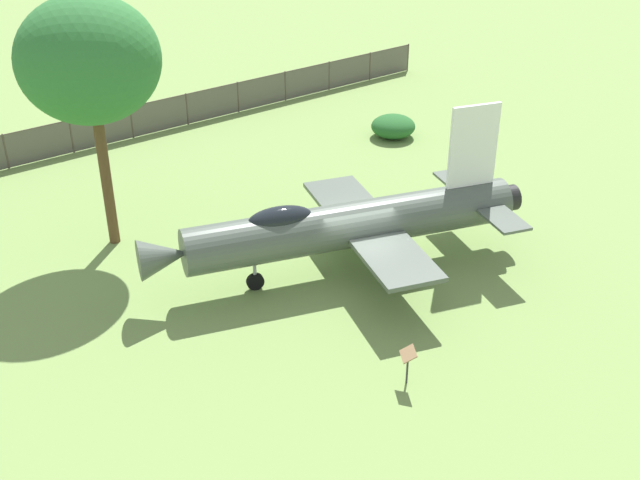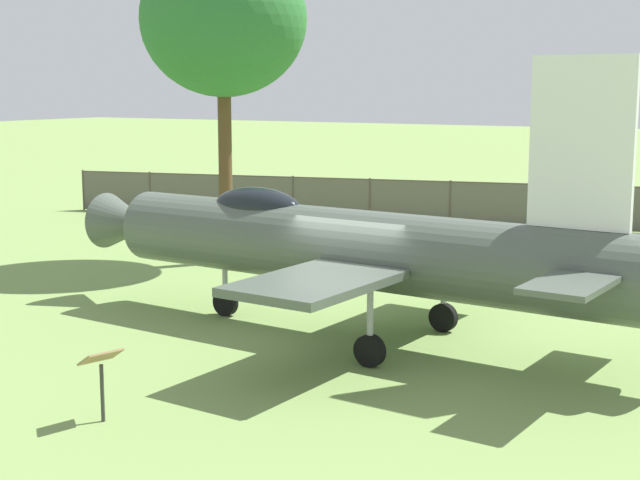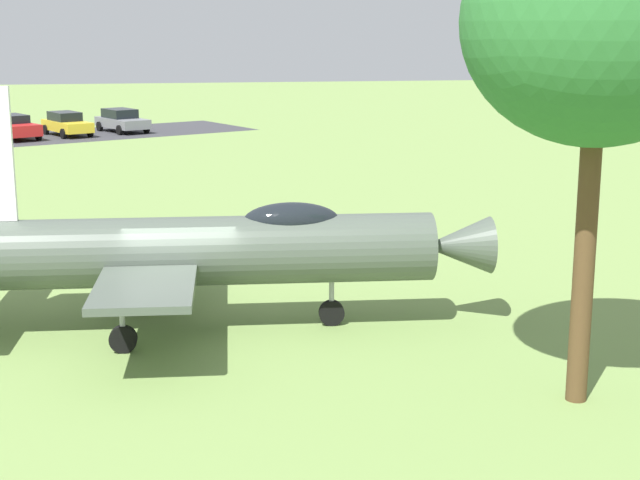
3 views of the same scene
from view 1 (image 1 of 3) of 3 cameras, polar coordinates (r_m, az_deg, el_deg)
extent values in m
plane|color=#75934C|center=(27.71, 2.28, -2.26)|extent=(200.00, 200.00, 0.00)
cylinder|color=#4C564C|center=(26.79, 2.35, 1.12)|extent=(11.70, 2.45, 1.57)
cone|color=#4C564C|center=(25.38, -11.22, -1.18)|extent=(1.70, 1.45, 1.34)
cylinder|color=black|center=(29.38, 13.41, 2.96)|extent=(0.67, 0.99, 0.94)
ellipsoid|color=black|center=(25.73, -2.91, 1.54)|extent=(2.26, 1.06, 0.84)
cube|color=white|center=(27.66, 11.04, 6.69)|extent=(1.81, 0.28, 2.95)
cube|color=#4C564C|center=(25.20, 5.58, -1.47)|extent=(2.25, 3.35, 0.16)
cube|color=#4C564C|center=(29.05, 1.67, 3.05)|extent=(2.25, 3.35, 0.16)
cube|color=#4C564C|center=(27.47, 13.19, 1.43)|extent=(1.23, 1.88, 0.10)
cube|color=#4C564C|center=(30.03, 9.86, 4.27)|extent=(1.23, 1.88, 0.10)
cylinder|color=#A5A8AD|center=(26.26, -4.77, -1.73)|extent=(0.12, 0.12, 1.39)
cylinder|color=black|center=(26.63, -4.71, -3.01)|extent=(0.61, 0.22, 0.60)
cylinder|color=#A5A8AD|center=(26.45, 5.85, -1.55)|extent=(0.12, 0.12, 1.39)
cylinder|color=black|center=(26.81, 5.78, -2.83)|extent=(0.61, 0.22, 0.60)
cylinder|color=#A5A8AD|center=(28.80, 3.38, 1.30)|extent=(0.12, 0.12, 1.39)
cylinder|color=black|center=(29.14, 3.34, 0.08)|extent=(0.61, 0.22, 0.60)
cylinder|color=brown|center=(29.30, -15.27, 4.68)|extent=(0.39, 0.39, 5.59)
ellipsoid|color=#2D7033|center=(27.92, -16.38, 12.39)|extent=(4.83, 4.37, 4.34)
cylinder|color=#4C4238|center=(49.43, 6.38, 13.00)|extent=(0.08, 0.08, 1.65)
cylinder|color=#4C4238|center=(47.46, 3.63, 12.44)|extent=(0.08, 0.08, 1.65)
cylinder|color=#4C4238|center=(45.61, 0.67, 11.80)|extent=(0.08, 0.08, 1.65)
cylinder|color=#4C4238|center=(43.89, -2.53, 11.07)|extent=(0.08, 0.08, 1.65)
cylinder|color=#4C4238|center=(42.33, -5.95, 10.25)|extent=(0.08, 0.08, 1.65)
cylinder|color=#4C4238|center=(40.92, -9.60, 9.33)|extent=(0.08, 0.08, 1.65)
cylinder|color=#4C4238|center=(39.70, -13.47, 8.30)|extent=(0.08, 0.08, 1.65)
cylinder|color=#4C4238|center=(38.69, -17.55, 7.18)|extent=(0.08, 0.08, 1.65)
cylinder|color=#4C4238|center=(37.89, -21.79, 5.97)|extent=(0.08, 0.08, 1.65)
cylinder|color=#4C4238|center=(40.03, -11.62, 9.87)|extent=(32.55, 7.78, 0.05)
cube|color=#59544C|center=(40.29, -11.51, 8.83)|extent=(32.54, 7.75, 1.59)
ellipsoid|color=#235B26|center=(39.06, 5.32, 8.19)|extent=(2.17, 2.11, 1.08)
cylinder|color=#333333|center=(22.57, 6.33, -9.33)|extent=(0.06, 0.06, 0.90)
cube|color=olive|center=(22.23, 6.41, -8.18)|extent=(0.56, 0.69, 0.25)
camera|label=2|loc=(21.72, 45.25, -5.94)|focal=52.17mm
camera|label=3|loc=(44.41, -9.80, 18.90)|focal=53.38mm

